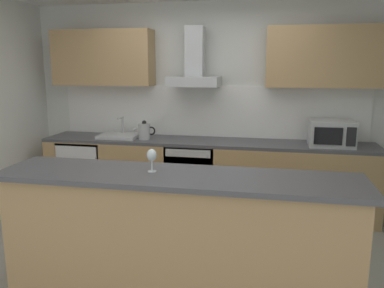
{
  "coord_description": "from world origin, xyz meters",
  "views": [
    {
      "loc": [
        0.78,
        -3.24,
        1.81
      ],
      "look_at": [
        0.03,
        0.44,
        1.05
      ],
      "focal_mm": 36.21,
      "sensor_mm": 36.0,
      "label": 1
    }
  ],
  "objects_px": {
    "kettle": "(144,131)",
    "sink": "(120,135)",
    "refrigerator": "(88,171)",
    "microwave": "(331,133)",
    "wine_glass": "(152,156)",
    "oven": "(193,175)",
    "range_hood": "(195,68)"
  },
  "relations": [
    {
      "from": "oven",
      "to": "wine_glass",
      "type": "xyz_separation_m",
      "value": [
        0.06,
        -1.87,
        0.68
      ]
    },
    {
      "from": "sink",
      "to": "microwave",
      "type": "bearing_deg",
      "value": -0.86
    },
    {
      "from": "kettle",
      "to": "sink",
      "type": "bearing_deg",
      "value": 172.75
    },
    {
      "from": "sink",
      "to": "range_hood",
      "type": "relative_size",
      "value": 0.69
    },
    {
      "from": "oven",
      "to": "microwave",
      "type": "xyz_separation_m",
      "value": [
        1.63,
        -0.03,
        0.59
      ]
    },
    {
      "from": "oven",
      "to": "range_hood",
      "type": "xyz_separation_m",
      "value": [
        -0.0,
        0.13,
        1.33
      ]
    },
    {
      "from": "microwave",
      "to": "range_hood",
      "type": "bearing_deg",
      "value": 174.48
    },
    {
      "from": "refrigerator",
      "to": "range_hood",
      "type": "xyz_separation_m",
      "value": [
        1.43,
        0.13,
        1.36
      ]
    },
    {
      "from": "sink",
      "to": "wine_glass",
      "type": "relative_size",
      "value": 2.81
    },
    {
      "from": "refrigerator",
      "to": "microwave",
      "type": "bearing_deg",
      "value": -0.47
    },
    {
      "from": "oven",
      "to": "range_hood",
      "type": "height_order",
      "value": "range_hood"
    },
    {
      "from": "refrigerator",
      "to": "sink",
      "type": "height_order",
      "value": "sink"
    },
    {
      "from": "sink",
      "to": "range_hood",
      "type": "xyz_separation_m",
      "value": [
        0.96,
        0.12,
        0.86
      ]
    },
    {
      "from": "oven",
      "to": "kettle",
      "type": "xyz_separation_m",
      "value": [
        -0.61,
        -0.03,
        0.55
      ]
    },
    {
      "from": "refrigerator",
      "to": "microwave",
      "type": "distance_m",
      "value": 3.12
    },
    {
      "from": "microwave",
      "to": "kettle",
      "type": "xyz_separation_m",
      "value": [
        -2.24,
        -0.01,
        -0.04
      ]
    },
    {
      "from": "sink",
      "to": "wine_glass",
      "type": "height_order",
      "value": "wine_glass"
    },
    {
      "from": "sink",
      "to": "oven",
      "type": "bearing_deg",
      "value": -0.65
    },
    {
      "from": "kettle",
      "to": "wine_glass",
      "type": "relative_size",
      "value": 1.62
    },
    {
      "from": "refrigerator",
      "to": "microwave",
      "type": "relative_size",
      "value": 1.7
    },
    {
      "from": "microwave",
      "to": "kettle",
      "type": "height_order",
      "value": "microwave"
    },
    {
      "from": "refrigerator",
      "to": "sink",
      "type": "relative_size",
      "value": 1.7
    },
    {
      "from": "microwave",
      "to": "oven",
      "type": "bearing_deg",
      "value": 179.02
    },
    {
      "from": "kettle",
      "to": "wine_glass",
      "type": "bearing_deg",
      "value": -69.96
    },
    {
      "from": "refrigerator",
      "to": "oven",
      "type": "bearing_deg",
      "value": 0.11
    },
    {
      "from": "refrigerator",
      "to": "range_hood",
      "type": "height_order",
      "value": "range_hood"
    },
    {
      "from": "sink",
      "to": "range_hood",
      "type": "height_order",
      "value": "range_hood"
    },
    {
      "from": "range_hood",
      "to": "wine_glass",
      "type": "height_order",
      "value": "range_hood"
    },
    {
      "from": "microwave",
      "to": "sink",
      "type": "relative_size",
      "value": 1.0
    },
    {
      "from": "range_hood",
      "to": "microwave",
      "type": "bearing_deg",
      "value": -5.52
    },
    {
      "from": "oven",
      "to": "microwave",
      "type": "relative_size",
      "value": 1.6
    },
    {
      "from": "oven",
      "to": "sink",
      "type": "height_order",
      "value": "sink"
    }
  ]
}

